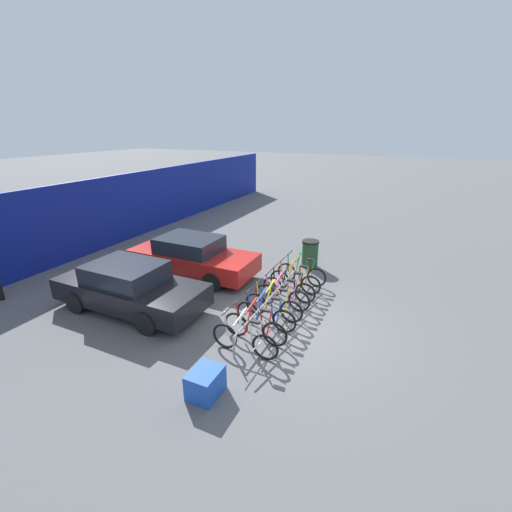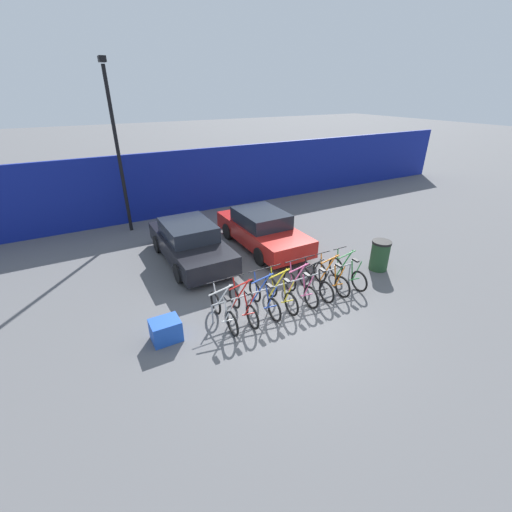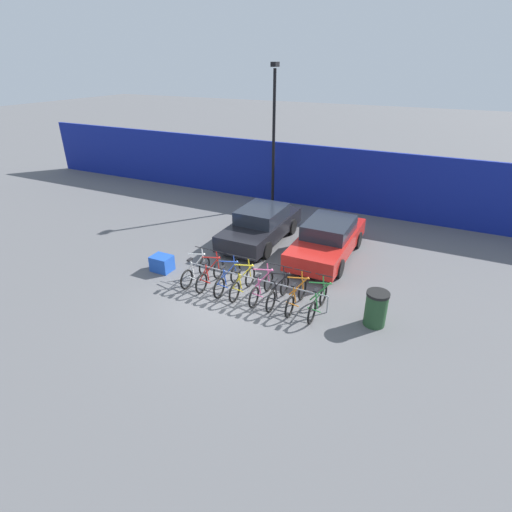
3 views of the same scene
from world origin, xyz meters
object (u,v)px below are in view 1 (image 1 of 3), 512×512
object	(u,v)px
car_black	(130,287)
cargo_crate	(205,383)
bicycle_pink	(282,296)
bicycle_green	(301,273)
bicycle_red	(255,328)
bicycle_black	(289,288)
car_red	(192,256)
bicycle_yellow	(273,306)
bicycle_orange	(295,281)
bicycle_white	(244,340)
bicycle_blue	(266,315)
trash_bin	(310,254)
bike_rack	(273,296)

from	to	relation	value
car_black	cargo_crate	bearing A→B (deg)	-117.52
bicycle_pink	bicycle_green	distance (m)	1.81
bicycle_red	cargo_crate	world-z (taller)	bicycle_red
bicycle_black	car_red	distance (m)	3.80
bicycle_yellow	bicycle_green	distance (m)	2.47
bicycle_black	bicycle_green	distance (m)	1.26
bicycle_green	bicycle_orange	bearing A→B (deg)	-179.49
bicycle_red	bicycle_black	xyz separation A→B (m)	(2.40, 0.00, 0.00)
bicycle_orange	bicycle_yellow	bearing A→B (deg)	-177.84
bicycle_white	bicycle_pink	xyz separation A→B (m)	(2.42, 0.00, 0.00)
bicycle_orange	bicycle_pink	bearing A→B (deg)	-177.84
bicycle_blue	bicycle_yellow	distance (m)	0.54
bicycle_green	cargo_crate	bearing A→B (deg)	179.46
bicycle_red	bicycle_green	distance (m)	3.66
bicycle_black	trash_bin	distance (m)	2.87
bicycle_orange	trash_bin	size ratio (longest dim) A/B	1.66
bicycle_red	bicycle_pink	distance (m)	1.85
bicycle_yellow	trash_bin	world-z (taller)	bicycle_yellow
bicycle_green	car_black	world-z (taller)	car_black
bicycle_pink	bicycle_black	xyz separation A→B (m)	(0.55, 0.00, 0.00)
bicycle_green	bicycle_black	bearing A→B (deg)	-179.49
bike_rack	car_black	size ratio (longest dim) A/B	1.07
bicycle_red	cargo_crate	size ratio (longest dim) A/B	2.44
bicycle_red	bicycle_orange	bearing A→B (deg)	0.39
bicycle_red	car_red	world-z (taller)	car_red
bicycle_white	trash_bin	distance (m)	5.84
bicycle_orange	trash_bin	world-z (taller)	bicycle_orange
bicycle_green	cargo_crate	world-z (taller)	bicycle_green
trash_bin	bicycle_white	bearing A→B (deg)	-178.14
bicycle_red	bicycle_pink	size ratio (longest dim) A/B	1.00
bike_rack	bicycle_orange	distance (m)	1.46
bicycle_pink	bicycle_green	bearing A→B (deg)	-3.88
bike_rack	trash_bin	xyz separation A→B (m)	(3.72, 0.04, 0.02)
trash_bin	bicycle_green	bearing A→B (deg)	-173.25
bicycle_pink	bicycle_red	bearing A→B (deg)	176.12
bicycle_red	car_black	distance (m)	3.96
bicycle_yellow	bicycle_pink	size ratio (longest dim) A/B	1.00
bicycle_orange	bicycle_red	bearing A→B (deg)	-177.84
bicycle_white	car_black	bearing A→B (deg)	86.29
bicycle_white	bicycle_red	size ratio (longest dim) A/B	1.00
bicycle_orange	bicycle_green	world-z (taller)	same
bicycle_yellow	bicycle_red	bearing A→B (deg)	177.53
bicycle_yellow	bicycle_pink	xyz separation A→B (m)	(0.66, 0.00, 0.00)
cargo_crate	bicycle_blue	bearing A→B (deg)	-2.22
bicycle_blue	bicycle_pink	bearing A→B (deg)	-1.03
bicycle_blue	bicycle_yellow	bearing A→B (deg)	-1.03
bicycle_orange	trash_bin	bearing A→B (deg)	6.93
car_red	cargo_crate	size ratio (longest dim) A/B	6.50
car_black	cargo_crate	size ratio (longest dim) A/B	6.36
bicycle_yellow	bicycle_green	xyz separation A→B (m)	(2.47, 0.00, 0.00)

